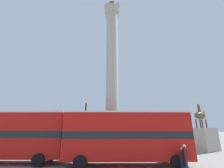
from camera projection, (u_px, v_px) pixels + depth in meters
name	position (u px, v px, depth m)	size (l,w,h in m)	color
ground_plane	(112.00, 156.00, 16.23)	(200.00, 200.00, 0.00)	gray
monument_column	(112.00, 93.00, 18.20)	(4.58, 4.58, 20.75)	#A39E8E
bus_a	(7.00, 134.00, 13.43)	(10.66, 2.87, 4.30)	#B7140F
bus_b	(126.00, 135.00, 12.60)	(10.22, 3.05, 4.23)	#B7140F
equestrian_statue	(203.00, 136.00, 20.21)	(4.02, 3.73, 6.24)	#A39E8E
street_lamp	(85.00, 121.00, 15.45)	(0.47, 0.47, 5.90)	black
pedestrian_near_lamp	(185.00, 156.00, 10.23)	(0.26, 0.49, 1.80)	#28282D
pedestrian_by_plinth	(183.00, 158.00, 10.44)	(0.42, 0.21, 1.58)	#192347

